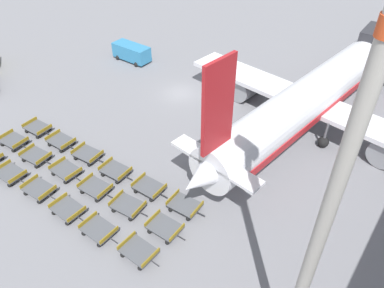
# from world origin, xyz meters

# --- Properties ---
(ground_plane) EXTENTS (500.00, 500.00, 0.00)m
(ground_plane) POSITION_xyz_m (0.00, 0.00, 0.00)
(ground_plane) COLOR gray
(airplane) EXTENTS (28.52, 37.53, 12.53)m
(airplane) POSITION_xyz_m (14.33, 3.52, 3.42)
(airplane) COLOR white
(airplane) RESTS_ON ground_plane
(service_van) EXTENTS (5.20, 2.62, 2.14)m
(service_van) POSITION_xyz_m (-10.48, 2.74, 1.17)
(service_van) COLOR teal
(service_van) RESTS_ON ground_plane
(baggage_dolly_row_near_col_b) EXTENTS (3.13, 1.93, 0.92)m
(baggage_dolly_row_near_col_b) POSITION_xyz_m (-2.83, -19.94, 0.48)
(baggage_dolly_row_near_col_b) COLOR #515459
(baggage_dolly_row_near_col_b) RESTS_ON ground_plane
(baggage_dolly_row_near_col_c) EXTENTS (3.16, 1.98, 0.92)m
(baggage_dolly_row_near_col_c) POSITION_xyz_m (0.74, -19.59, 0.48)
(baggage_dolly_row_near_col_c) COLOR #515459
(baggage_dolly_row_near_col_c) RESTS_ON ground_plane
(baggage_dolly_row_near_col_d) EXTENTS (3.11, 1.89, 0.92)m
(baggage_dolly_row_near_col_d) POSITION_xyz_m (4.38, -19.55, 0.48)
(baggage_dolly_row_near_col_d) COLOR #515459
(baggage_dolly_row_near_col_d) RESTS_ON ground_plane
(baggage_dolly_row_near_col_e) EXTENTS (3.11, 1.88, 0.92)m
(baggage_dolly_row_near_col_e) POSITION_xyz_m (7.78, -19.43, 0.48)
(baggage_dolly_row_near_col_e) COLOR #515459
(baggage_dolly_row_near_col_e) RESTS_ON ground_plane
(baggage_dolly_row_near_col_f) EXTENTS (3.11, 1.89, 0.92)m
(baggage_dolly_row_near_col_f) POSITION_xyz_m (11.41, -19.03, 0.48)
(baggage_dolly_row_near_col_f) COLOR #515459
(baggage_dolly_row_near_col_f) RESTS_ON ground_plane
(baggage_dolly_row_mid_a_col_a) EXTENTS (3.17, 2.00, 0.92)m
(baggage_dolly_row_mid_a_col_a) POSITION_xyz_m (-6.73, -17.17, 0.48)
(baggage_dolly_row_mid_a_col_a) COLOR #515459
(baggage_dolly_row_mid_a_col_a) RESTS_ON ground_plane
(baggage_dolly_row_mid_a_col_b) EXTENTS (3.18, 2.03, 0.92)m
(baggage_dolly_row_mid_a_col_b) POSITION_xyz_m (-3.09, -17.23, 0.48)
(baggage_dolly_row_mid_a_col_b) COLOR #515459
(baggage_dolly_row_mid_a_col_b) RESTS_ON ground_plane
(baggage_dolly_row_mid_a_col_c) EXTENTS (3.11, 1.89, 0.92)m
(baggage_dolly_row_mid_a_col_c) POSITION_xyz_m (0.65, -16.82, 0.48)
(baggage_dolly_row_mid_a_col_c) COLOR #515459
(baggage_dolly_row_mid_a_col_c) RESTS_ON ground_plane
(baggage_dolly_row_mid_a_col_d) EXTENTS (3.15, 1.97, 0.92)m
(baggage_dolly_row_mid_a_col_d) POSITION_xyz_m (4.31, -16.68, 0.48)
(baggage_dolly_row_mid_a_col_d) COLOR #515459
(baggage_dolly_row_mid_a_col_d) RESTS_ON ground_plane
(baggage_dolly_row_mid_a_col_e) EXTENTS (3.18, 2.04, 0.92)m
(baggage_dolly_row_mid_a_col_e) POSITION_xyz_m (7.82, -16.48, 0.48)
(baggage_dolly_row_mid_a_col_e) COLOR #515459
(baggage_dolly_row_mid_a_col_e) RESTS_ON ground_plane
(baggage_dolly_row_mid_a_col_f) EXTENTS (3.13, 1.92, 0.92)m
(baggage_dolly_row_mid_a_col_f) POSITION_xyz_m (11.50, -16.35, 0.48)
(baggage_dolly_row_mid_a_col_f) COLOR #515459
(baggage_dolly_row_mid_a_col_f) RESTS_ON ground_plane
(baggage_dolly_row_mid_b_col_a) EXTENTS (3.15, 1.96, 0.92)m
(baggage_dolly_row_mid_b_col_a) POSITION_xyz_m (-6.70, -14.54, 0.48)
(baggage_dolly_row_mid_b_col_a) COLOR #515459
(baggage_dolly_row_mid_b_col_a) RESTS_ON ground_plane
(baggage_dolly_row_mid_b_col_b) EXTENTS (3.13, 1.92, 0.92)m
(baggage_dolly_row_mid_b_col_b) POSITION_xyz_m (-3.06, -14.48, 0.48)
(baggage_dolly_row_mid_b_col_b) COLOR #515459
(baggage_dolly_row_mid_b_col_b) RESTS_ON ground_plane
(baggage_dolly_row_mid_b_col_c) EXTENTS (3.17, 2.02, 0.92)m
(baggage_dolly_row_mid_b_col_c) POSITION_xyz_m (0.47, -14.23, 0.48)
(baggage_dolly_row_mid_b_col_c) COLOR #515459
(baggage_dolly_row_mid_b_col_c) RESTS_ON ground_plane
(baggage_dolly_row_mid_b_col_d) EXTENTS (3.15, 1.96, 0.92)m
(baggage_dolly_row_mid_b_col_d) POSITION_xyz_m (4.10, -14.23, 0.48)
(baggage_dolly_row_mid_b_col_d) COLOR #515459
(baggage_dolly_row_mid_b_col_d) RESTS_ON ground_plane
(baggage_dolly_row_mid_b_col_e) EXTENTS (3.14, 1.93, 0.92)m
(baggage_dolly_row_mid_b_col_e) POSITION_xyz_m (7.80, -13.97, 0.48)
(baggage_dolly_row_mid_b_col_e) COLOR #515459
(baggage_dolly_row_mid_b_col_e) RESTS_ON ground_plane
(baggage_dolly_row_mid_b_col_f) EXTENTS (3.16, 1.98, 0.92)m
(baggage_dolly_row_mid_b_col_f) POSITION_xyz_m (11.35, -13.75, 0.48)
(baggage_dolly_row_mid_b_col_f) COLOR #515459
(baggage_dolly_row_mid_b_col_f) RESTS_ON ground_plane
(apron_light_mast) EXTENTS (2.00, 0.70, 24.03)m
(apron_light_mast) POSITION_xyz_m (22.21, -18.68, 13.35)
(apron_light_mast) COLOR #ADA89E
(apron_light_mast) RESTS_ON ground_plane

